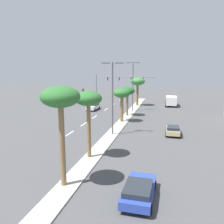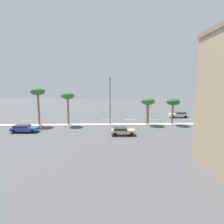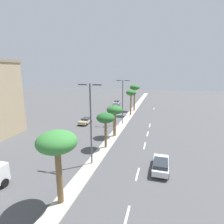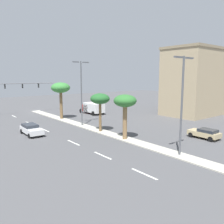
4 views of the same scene
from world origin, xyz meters
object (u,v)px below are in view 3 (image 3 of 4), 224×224
Objects in this scene: palm_tree_inboard at (106,119)px; sedan_blue_near at (115,107)px; palm_tree_front at (135,88)px; street_lamp_inboard at (123,99)px; palm_tree_left at (57,144)px; palm_tree_far at (115,111)px; street_lamp_left at (91,118)px; sedan_tan_outboard at (85,121)px; sedan_silver_inboard at (117,103)px; palm_tree_center at (131,94)px; sedan_white_front at (161,165)px.

palm_tree_inboard reaches higher than sedan_blue_near.
street_lamp_inboard is (-0.41, -14.72, -0.91)m from palm_tree_front.
palm_tree_left is 1.20× the size of palm_tree_far.
palm_tree_front reaches higher than palm_tree_far.
street_lamp_left is 19.28m from sedan_tan_outboard.
street_lamp_inboard is 24.87m from sedan_silver_inboard.
palm_tree_center reaches higher than palm_tree_far.
street_lamp_left reaches higher than sedan_tan_outboard.
street_lamp_inboard is at bearing 12.79° from sedan_tan_outboard.
palm_tree_left is 1.00× the size of palm_tree_center.
sedan_tan_outboard is (-8.34, 6.07, -3.98)m from palm_tree_far.
street_lamp_left reaches higher than sedan_silver_inboard.
sedan_tan_outboard is at bearing 115.91° from street_lamp_left.
palm_tree_left reaches higher than sedan_white_front.
street_lamp_left is 2.60× the size of sedan_tan_outboard.
palm_tree_center is (0.12, 16.59, 1.19)m from palm_tree_far.
street_lamp_left is (-0.24, -10.60, 1.35)m from palm_tree_far.
sedan_white_front is at bearing -69.27° from sedan_silver_inboard.
street_lamp_left is (-0.39, -33.22, -0.67)m from palm_tree_front.
street_lamp_left is 2.21× the size of sedan_white_front.
palm_tree_far reaches higher than palm_tree_inboard.
sedan_silver_inboard is at bearing 131.03° from palm_tree_front.
palm_tree_front is at bearing 89.77° from palm_tree_center.
palm_tree_inboard is 0.56× the size of street_lamp_inboard.
sedan_silver_inboard is (-7.06, 23.30, -5.06)m from street_lamp_inboard.
street_lamp_left reaches higher than street_lamp_inboard.
sedan_blue_near is at bearing 103.94° from palm_tree_far.
street_lamp_left reaches higher than palm_tree_left.
palm_tree_left reaches higher than palm_tree_inboard.
sedan_silver_inboard is at bearing 101.30° from palm_tree_inboard.
sedan_white_front is (8.13, -26.52, -5.11)m from palm_tree_center.
street_lamp_inboard is (-0.23, 13.18, 1.14)m from palm_tree_inboard.
street_lamp_left reaches higher than palm_tree_front.
street_lamp_inboard is at bearing -91.58° from palm_tree_front.
sedan_silver_inboard is at bearing 99.61° from street_lamp_left.
palm_tree_center is 1.73× the size of sedan_tan_outboard.
sedan_tan_outboard is at bearing -98.61° from sedan_blue_near.
palm_tree_inboard is at bearing 87.73° from street_lamp_left.
palm_tree_left is 49.92m from sedan_silver_inboard.
street_lamp_inboard is (-0.38, -8.69, -0.07)m from palm_tree_center.
palm_tree_far is at bearing -36.05° from sedan_tan_outboard.
palm_tree_far reaches higher than sedan_blue_near.
sedan_white_front is (8.58, 8.05, -4.92)m from palm_tree_left.
palm_tree_center is at bearing 89.23° from street_lamp_left.
palm_tree_far is at bearing 88.68° from street_lamp_left.
sedan_blue_near is (-5.87, 6.58, -5.17)m from palm_tree_center.
sedan_blue_near is at bearing 99.26° from street_lamp_left.
sedan_tan_outboard is at bearing 136.03° from sedan_white_front.
palm_tree_inboard is 14.61m from sedan_tan_outboard.
street_lamp_left is 42.73m from sedan_silver_inboard.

